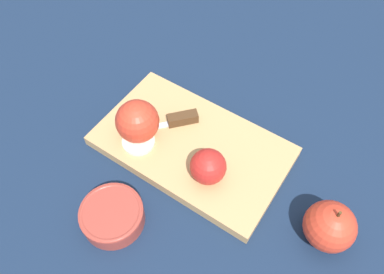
# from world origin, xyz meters

# --- Properties ---
(ground_plane) EXTENTS (4.00, 4.00, 0.00)m
(ground_plane) POSITION_xyz_m (0.00, 0.00, 0.00)
(ground_plane) COLOR #14233D
(cutting_board) EXTENTS (0.39, 0.25, 0.02)m
(cutting_board) POSITION_xyz_m (0.00, 0.00, 0.01)
(cutting_board) COLOR tan
(cutting_board) RESTS_ON ground_plane
(apple_half_left) EXTENTS (0.07, 0.07, 0.07)m
(apple_half_left) POSITION_xyz_m (-0.07, 0.04, 0.06)
(apple_half_left) COLOR red
(apple_half_left) RESTS_ON cutting_board
(apple_half_right) EXTENTS (0.08, 0.08, 0.08)m
(apple_half_right) POSITION_xyz_m (0.09, 0.05, 0.07)
(apple_half_right) COLOR red
(apple_half_right) RESTS_ON cutting_board
(knife) EXTENTS (0.11, 0.14, 0.02)m
(knife) POSITION_xyz_m (0.05, -0.02, 0.03)
(knife) COLOR silver
(knife) RESTS_ON cutting_board
(apple_slice) EXTENTS (0.06, 0.06, 0.01)m
(apple_slice) POSITION_xyz_m (0.08, 0.06, 0.03)
(apple_slice) COLOR #EFE5C6
(apple_slice) RESTS_ON cutting_board
(apple_whole) EXTENTS (0.09, 0.09, 0.10)m
(apple_whole) POSITION_xyz_m (-0.29, 0.00, 0.04)
(apple_whole) COLOR red
(apple_whole) RESTS_ON ground_plane
(bowl) EXTENTS (0.11, 0.11, 0.04)m
(bowl) POSITION_xyz_m (0.01, 0.20, 0.02)
(bowl) COLOR #99382D
(bowl) RESTS_ON ground_plane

